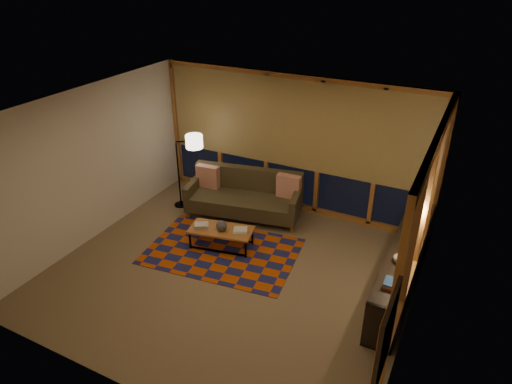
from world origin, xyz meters
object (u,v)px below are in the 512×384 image
at_px(floor_lamp, 178,171).
at_px(bookshelf, 401,267).
at_px(sofa, 244,196).
at_px(coffee_table, 221,238).

relative_size(floor_lamp, bookshelf, 0.52).
distance_m(floor_lamp, bookshelf, 4.57).
relative_size(sofa, floor_lamp, 1.41).
bearing_deg(floor_lamp, coffee_table, -60.35).
distance_m(sofa, floor_lamp, 1.41).
bearing_deg(floor_lamp, bookshelf, -36.87).
bearing_deg(sofa, coffee_table, -93.51).
relative_size(sofa, coffee_table, 1.97).
distance_m(coffee_table, floor_lamp, 1.86).
bearing_deg(coffee_table, sofa, 86.20).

